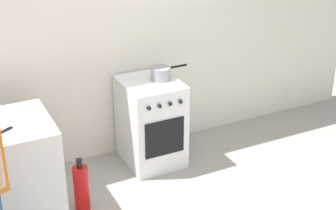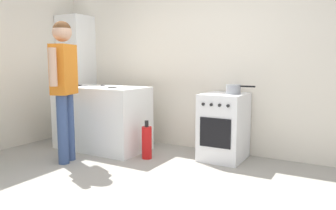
% 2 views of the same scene
% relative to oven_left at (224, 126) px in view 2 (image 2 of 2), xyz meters
% --- Properties ---
extents(ground_plane, '(8.00, 8.00, 0.00)m').
position_rel_oven_left_xyz_m(ground_plane, '(-0.35, -1.58, -0.43)').
color(ground_plane, gray).
extents(back_wall, '(6.00, 0.10, 2.60)m').
position_rel_oven_left_xyz_m(back_wall, '(-0.35, 0.37, 0.87)').
color(back_wall, silver).
rests_on(back_wall, ground).
extents(counter_unit, '(1.30, 0.70, 0.90)m').
position_rel_oven_left_xyz_m(counter_unit, '(-1.70, -0.38, 0.02)').
color(counter_unit, white).
rests_on(counter_unit, ground).
extents(oven_left, '(0.52, 0.62, 0.85)m').
position_rel_oven_left_xyz_m(oven_left, '(0.00, 0.00, 0.00)').
color(oven_left, white).
rests_on(oven_left, ground).
extents(pot, '(0.36, 0.18, 0.12)m').
position_rel_oven_left_xyz_m(pot, '(0.11, 0.01, 0.48)').
color(pot, gray).
rests_on(pot, oven_left).
extents(knife_paring, '(0.21, 0.05, 0.01)m').
position_rel_oven_left_xyz_m(knife_paring, '(-2.10, -0.38, 0.48)').
color(knife_paring, silver).
rests_on(knife_paring, counter_unit).
extents(knife_carving, '(0.29, 0.21, 0.01)m').
position_rel_oven_left_xyz_m(knife_carving, '(-1.72, -0.29, 0.48)').
color(knife_carving, silver).
rests_on(knife_carving, counter_unit).
extents(knife_utility, '(0.23, 0.15, 0.01)m').
position_rel_oven_left_xyz_m(knife_utility, '(-1.35, -0.46, 0.48)').
color(knife_utility, silver).
rests_on(knife_utility, counter_unit).
extents(person, '(0.30, 0.55, 1.73)m').
position_rel_oven_left_xyz_m(person, '(-1.67, -1.09, 0.63)').
color(person, '#384C7A').
rests_on(person, ground).
extents(fire_extinguisher, '(0.13, 0.13, 0.50)m').
position_rel_oven_left_xyz_m(fire_extinguisher, '(-0.87, -0.48, -0.21)').
color(fire_extinguisher, red).
rests_on(fire_extinguisher, ground).
extents(larder_cabinet, '(0.48, 0.44, 2.00)m').
position_rel_oven_left_xyz_m(larder_cabinet, '(-2.65, 0.10, 0.57)').
color(larder_cabinet, white).
rests_on(larder_cabinet, ground).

